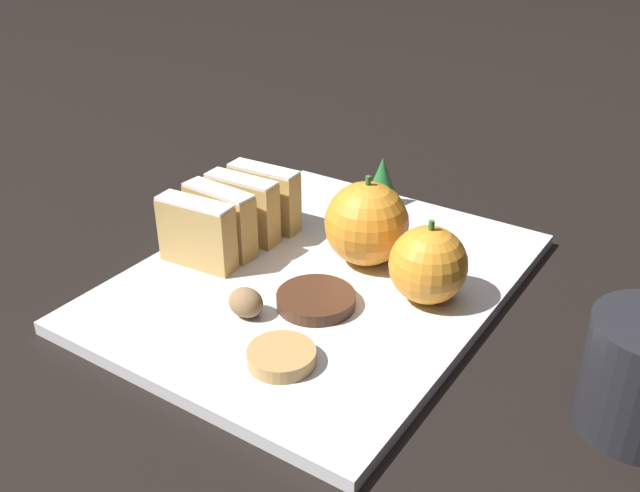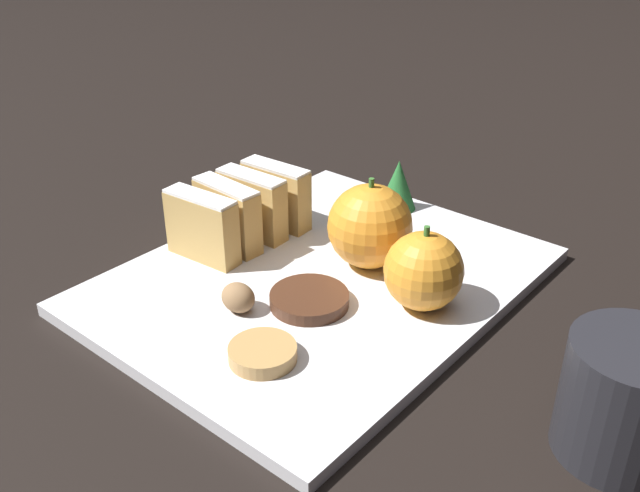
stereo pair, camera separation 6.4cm
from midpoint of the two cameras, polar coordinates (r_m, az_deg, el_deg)
name	(u,v)px [view 1 (the left image)]	position (r m, az deg, el deg)	size (l,w,h in m)	color
ground_plane	(320,286)	(0.66, -2.77, -3.27)	(6.00, 6.00, 0.00)	black
serving_platter	(320,280)	(0.66, -2.79, -2.83)	(0.31, 0.39, 0.01)	white
stollen_slice_front	(197,233)	(0.67, -12.54, 0.93)	(0.08, 0.03, 0.07)	tan
stollen_slice_second	(220,220)	(0.69, -10.64, 1.97)	(0.08, 0.03, 0.07)	tan
stollen_slice_third	(242,208)	(0.71, -8.81, 2.93)	(0.08, 0.03, 0.07)	tan
stollen_slice_fourth	(264,198)	(0.73, -6.99, 3.81)	(0.08, 0.03, 0.07)	tan
orange_near	(428,265)	(0.60, 5.68, -1.60)	(0.07, 0.07, 0.08)	orange
orange_far	(367,224)	(0.66, 0.98, 1.74)	(0.08, 0.08, 0.09)	orange
walnut	(246,302)	(0.60, -9.02, -4.57)	(0.03, 0.03, 0.03)	#8E6B47
chocolate_cookie	(316,300)	(0.61, -3.34, -4.41)	(0.07, 0.07, 0.01)	#472819
gingerbread_cookie	(282,357)	(0.55, -6.49, -8.90)	(0.05, 0.05, 0.01)	tan
evergreen_sprig	(382,181)	(0.78, 2.64, 5.13)	(0.04, 0.04, 0.06)	#23662D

